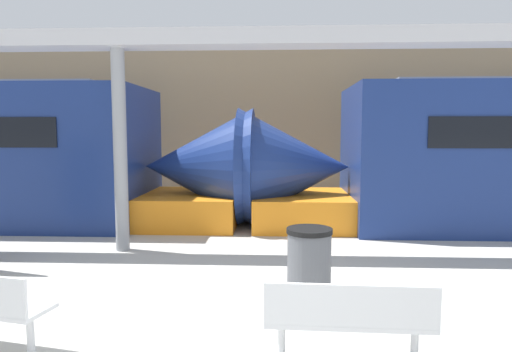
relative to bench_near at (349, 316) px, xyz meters
name	(u,v)px	position (x,y,z in m)	size (l,w,h in m)	color
station_wall	(275,119)	(-0.73, 10.05, 2.00)	(56.00, 0.20, 5.00)	#9E8460
bench_near	(349,316)	(0.00, 0.00, 0.00)	(1.48, 0.49, 0.83)	silver
trash_bin	(309,266)	(-0.24, 1.56, -0.03)	(0.56, 0.56, 0.95)	#4C4F54
support_column_near	(120,151)	(-3.38, 3.99, 1.26)	(0.24, 0.24, 3.53)	gray
canopy_beam	(117,40)	(-3.38, 3.99, 3.17)	(28.00, 0.60, 0.28)	#B7B7BC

